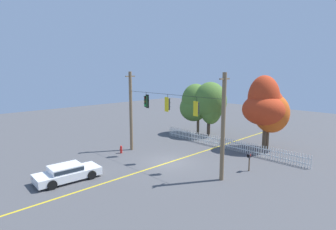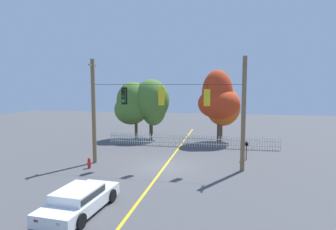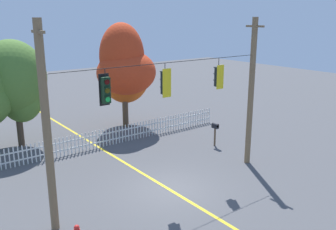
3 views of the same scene
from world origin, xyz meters
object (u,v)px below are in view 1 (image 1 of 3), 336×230
autumn_maple_near_fence (195,104)px  parked_car (67,172)px  traffic_signal_westbound_side (168,104)px  autumn_maple_mid (210,103)px  autumn_oak_far_east (265,106)px  roadside_mailbox (250,157)px  traffic_signal_eastbound_side (146,101)px  traffic_signal_northbound_secondary (197,109)px  autumn_maple_far_west (270,112)px  fire_hydrant (121,149)px

autumn_maple_near_fence → parked_car: size_ratio=1.34×
traffic_signal_westbound_side → autumn_maple_mid: 10.89m
autumn_oak_far_east → roadside_mailbox: size_ratio=5.10×
autumn_maple_mid → parked_car: bearing=-85.8°
roadside_mailbox → autumn_maple_mid: bearing=142.4°
traffic_signal_eastbound_side → autumn_maple_near_fence: 10.43m
autumn_oak_far_east → traffic_signal_eastbound_side: bearing=-124.0°
traffic_signal_eastbound_side → traffic_signal_northbound_secondary: size_ratio=0.99×
traffic_signal_eastbound_side → parked_car: bearing=-84.8°
traffic_signal_northbound_secondary → parked_car: (-5.21, -8.01, -4.34)m
roadside_mailbox → traffic_signal_northbound_secondary: bearing=-133.8°
autumn_maple_mid → autumn_oak_far_east: 7.20m
autumn_maple_mid → autumn_maple_far_west: (7.44, 0.07, -0.35)m
autumn_maple_near_fence → traffic_signal_eastbound_side: bearing=-74.7°
traffic_signal_eastbound_side → parked_car: 9.18m
traffic_signal_northbound_secondary → traffic_signal_westbound_side: bearing=-180.0°
autumn_maple_near_fence → autumn_maple_far_west: autumn_maple_near_fence is taller
autumn_maple_mid → autumn_oak_far_east: autumn_oak_far_east is taller
traffic_signal_northbound_secondary → autumn_maple_mid: size_ratio=0.23×
autumn_oak_far_east → traffic_signal_westbound_side: bearing=-111.1°
traffic_signal_westbound_side → fire_hydrant: size_ratio=1.93×
traffic_signal_northbound_secondary → parked_car: size_ratio=0.31×
traffic_signal_eastbound_side → autumn_maple_mid: (-0.61, 10.27, -1.00)m
traffic_signal_westbound_side → fire_hydrant: 6.89m
traffic_signal_westbound_side → autumn_maple_far_west: (4.03, 10.36, -1.33)m
autumn_maple_near_fence → autumn_maple_far_west: 9.55m
autumn_maple_near_fence → autumn_maple_mid: size_ratio=0.96×
traffic_signal_westbound_side → roadside_mailbox: bearing=26.6°
traffic_signal_eastbound_side → fire_hydrant: size_ratio=1.92×
fire_hydrant → roadside_mailbox: size_ratio=0.52×
autumn_maple_far_west → roadside_mailbox: bearing=-74.7°
roadside_mailbox → fire_hydrant: bearing=-157.9°
autumn_maple_mid → autumn_oak_far_east: size_ratio=0.88×
autumn_maple_far_west → fire_hydrant: bearing=-127.1°
traffic_signal_westbound_side → autumn_maple_far_west: 11.20m
parked_car → roadside_mailbox: (8.11, 11.03, 0.56)m
roadside_mailbox → autumn_maple_far_west: bearing=105.3°
autumn_oak_far_east → parked_car: size_ratio=1.59×
autumn_maple_near_fence → autumn_oak_far_east: 9.30m
traffic_signal_eastbound_side → autumn_maple_near_fence: (-2.72, 9.98, -1.33)m
traffic_signal_northbound_secondary → autumn_maple_far_west: traffic_signal_northbound_secondary is taller
traffic_signal_northbound_secondary → fire_hydrant: (-8.03, -1.42, -4.58)m
fire_hydrant → autumn_maple_mid: bearing=82.8°
traffic_signal_westbound_side → parked_car: 9.36m
autumn_oak_far_east → parked_car: (-5.83, -17.73, -3.71)m
autumn_oak_far_east → fire_hydrant: (-8.65, -11.15, -3.95)m
autumn_maple_far_west → parked_car: size_ratio=1.21×
fire_hydrant → roadside_mailbox: (10.93, 4.44, 0.80)m
traffic_signal_westbound_side → autumn_maple_mid: size_ratio=0.22×
traffic_signal_eastbound_side → autumn_oak_far_east: 11.73m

